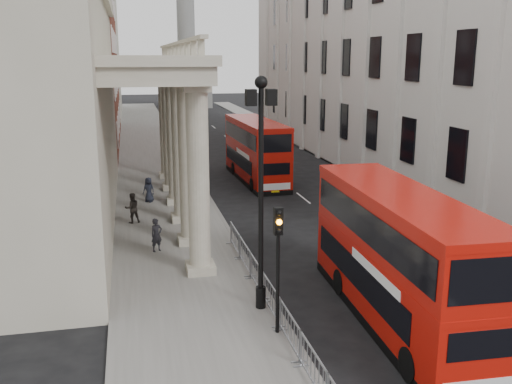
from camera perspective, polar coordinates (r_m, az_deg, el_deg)
ground at (r=18.04m, az=5.42°, el=-16.79°), size 260.00×260.00×0.00m
sidewalk_west at (r=45.73m, az=-9.90°, el=1.84°), size 6.00×140.00×0.12m
sidewalk_east at (r=49.28m, az=9.64°, el=2.67°), size 3.00×140.00×0.12m
kerb at (r=45.95m, az=-6.22°, el=2.03°), size 0.20×140.00×0.14m
portico_building at (r=33.39m, az=-22.26°, el=7.15°), size 9.00×28.00×12.00m
brick_building at (r=63.06m, az=-18.24°, el=14.50°), size 9.00×32.00×22.00m
west_building_far at (r=94.96m, az=-16.41°, el=13.42°), size 9.00×30.00×20.00m
east_building at (r=51.40m, az=12.03°, el=16.95°), size 8.00×55.00×25.00m
monument_column at (r=107.58m, az=-7.05°, el=16.97°), size 8.00×8.00×54.20m
lamp_post_south at (r=19.73m, az=0.49°, el=1.28°), size 1.05×0.44×8.32m
lamp_post_mid at (r=35.31m, az=-5.44°, el=6.59°), size 1.05×0.44×8.32m
lamp_post_north at (r=51.15m, az=-7.75°, el=8.61°), size 1.05×0.44×8.32m
traffic_light at (r=18.35m, az=2.22°, el=-5.52°), size 0.28×0.33×4.30m
crowd_barriers at (r=19.52m, az=2.41°, el=-12.05°), size 0.50×18.75×1.10m
bus_near at (r=20.24m, az=14.06°, el=-6.17°), size 3.03×10.81×4.62m
bus_far at (r=42.44m, az=-0.01°, el=4.29°), size 2.84×10.49×4.50m
pedestrian_a at (r=27.16m, az=-9.92°, el=-4.26°), size 0.69×0.61×1.59m
pedestrian_b at (r=32.01m, az=-12.28°, el=-1.57°), size 0.95×0.82×1.68m
pedestrian_c at (r=36.45m, az=-10.68°, el=0.23°), size 0.92×0.83×1.57m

